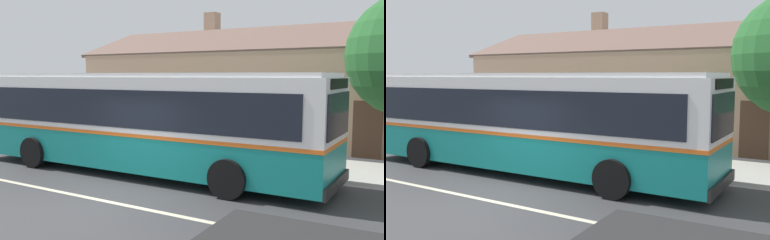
% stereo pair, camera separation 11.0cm
% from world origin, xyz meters
% --- Properties ---
extents(ground_plane, '(300.00, 300.00, 0.00)m').
position_xyz_m(ground_plane, '(0.00, 0.00, 0.00)').
color(ground_plane, '#38383A').
extents(sidewalk_far, '(60.00, 3.00, 0.15)m').
position_xyz_m(sidewalk_far, '(0.00, 6.00, 0.07)').
color(sidewalk_far, '#ADAAA3').
rests_on(sidewalk_far, ground).
extents(lane_divider_stripe, '(60.00, 0.16, 0.01)m').
position_xyz_m(lane_divider_stripe, '(0.00, 0.00, 0.00)').
color(lane_divider_stripe, beige).
rests_on(lane_divider_stripe, ground).
extents(community_building, '(22.02, 8.34, 6.46)m').
position_xyz_m(community_building, '(1.37, 13.03, 2.11)').
color(community_building, tan).
rests_on(community_building, ground).
extents(transit_bus, '(12.15, 2.86, 3.08)m').
position_xyz_m(transit_bus, '(-1.16, 2.90, 1.66)').
color(transit_bus, '#147F7A').
rests_on(transit_bus, ground).
extents(bench_by_building, '(1.55, 0.51, 0.94)m').
position_xyz_m(bench_by_building, '(-7.71, 5.51, 0.56)').
color(bench_by_building, brown).
rests_on(bench_by_building, sidewalk_far).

